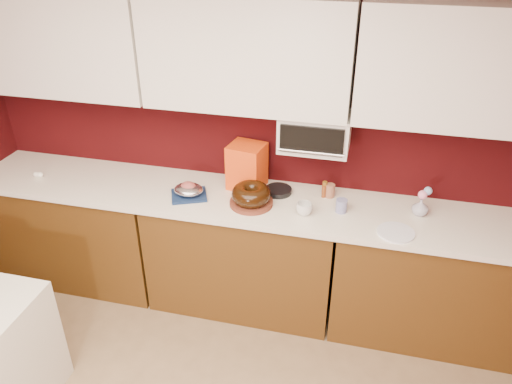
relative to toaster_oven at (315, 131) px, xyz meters
The scene contains 29 objects.
wall_back 0.49m from the toaster_oven, 162.14° to the left, with size 4.00×0.02×2.50m, color #350709.
base_cabinet_left 2.02m from the toaster_oven, behind, with size 1.31×0.58×0.86m, color #513210.
base_cabinet_center 1.06m from the toaster_oven, 159.86° to the right, with size 1.31×0.58×0.86m, color #513210.
base_cabinet_right 1.30m from the toaster_oven, 10.58° to the right, with size 1.31×0.58×0.86m, color #513210.
countertop 0.69m from the toaster_oven, 159.86° to the right, with size 4.00×0.62×0.04m, color white.
upper_cabinet_left 1.85m from the toaster_oven, behind, with size 1.31×0.33×0.70m, color white.
upper_cabinet_center 0.65m from the toaster_oven, behind, with size 1.31×0.33×0.70m, color white.
upper_cabinet_right 1.00m from the toaster_oven, ahead, with size 1.31×0.33×0.70m, color white.
toaster_oven is the anchor object (origin of this frame).
toaster_oven_door 0.16m from the toaster_oven, 90.00° to the right, with size 0.40×0.02×0.18m, color black.
toaster_oven_handle 0.19m from the toaster_oven, 90.00° to the right, with size 0.02×0.02×0.42m, color silver.
cake_base 0.64m from the toaster_oven, 147.80° to the right, with size 0.29×0.29×0.03m, color brown.
bundt_cake 0.59m from the toaster_oven, 147.80° to the right, with size 0.26×0.26×0.11m, color black.
navy_towel 0.97m from the toaster_oven, 164.10° to the right, with size 0.24×0.20×0.02m, color navy.
foil_ham_nest 0.94m from the toaster_oven, 164.10° to the right, with size 0.20×0.17×0.07m, color silver.
roasted_ham 0.93m from the toaster_oven, 164.10° to the right, with size 0.10×0.09×0.07m, color #A9514D.
pandoro_box 0.56m from the toaster_oven, behind, with size 0.24×0.21×0.32m, color red.
dark_pan 0.51m from the toaster_oven, behind, with size 0.19×0.19×0.03m, color black.
coffee_mug 0.50m from the toaster_oven, 91.62° to the right, with size 0.09×0.09×0.10m, color silver.
blue_jar 0.52m from the toaster_oven, 38.84° to the right, with size 0.07×0.07×0.09m, color navy.
flower_vase 0.83m from the toaster_oven, ahead, with size 0.08×0.08×0.13m, color #A8AABF.
flower_pink 0.80m from the toaster_oven, ahead, with size 0.06×0.06×0.06m, color pink.
flower_blue 0.81m from the toaster_oven, ahead, with size 0.05×0.05×0.05m, color #89AEDC.
china_plate 0.82m from the toaster_oven, 31.56° to the right, with size 0.23×0.23×0.01m, color white.
amber_bottle 0.44m from the toaster_oven, 10.24° to the right, with size 0.03×0.03×0.09m, color brown.
paper_cup 0.45m from the toaster_oven, ahead, with size 0.06×0.06×0.10m, color #8E5940.
egg_left 2.07m from the toaster_oven, behind, with size 0.05×0.04×0.04m, color white.
egg_right 2.05m from the toaster_oven, behind, with size 0.05×0.04×0.04m, color white.
amber_bottle_tall 0.43m from the toaster_oven, ahead, with size 0.03×0.03×0.11m, color brown.
Camera 1 is at (0.79, -0.90, 2.63)m, focal length 35.00 mm.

